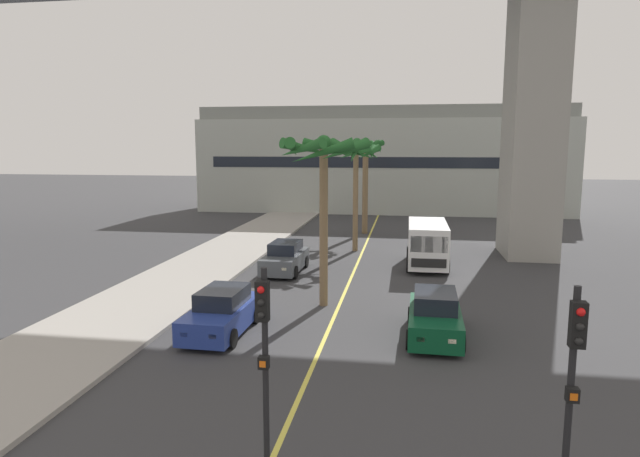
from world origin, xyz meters
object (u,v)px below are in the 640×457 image
object	(u,v)px
delivery_van	(427,243)
palm_tree_near_median	(325,162)
traffic_light_right_far_corner	(573,375)
palm_tree_mid_median	(366,157)
car_queue_second	(222,313)
traffic_light_median_near	(264,346)
palm_tree_far_median	(355,160)
car_queue_third	(435,317)
car_queue_front	(285,258)

from	to	relation	value
delivery_van	palm_tree_near_median	size ratio (longest dim) A/B	0.77
traffic_light_right_far_corner	palm_tree_mid_median	world-z (taller)	palm_tree_mid_median
delivery_van	traffic_light_right_far_corner	distance (m)	20.40
traffic_light_right_far_corner	palm_tree_mid_median	distance (m)	31.67
car_queue_second	palm_tree_mid_median	bearing A→B (deg)	81.99
car_queue_second	traffic_light_right_far_corner	distance (m)	12.45
car_queue_second	delivery_van	xyz separation A→B (m)	(7.35, 11.89, 0.57)
traffic_light_median_near	delivery_van	bearing A→B (deg)	79.38
delivery_van	traffic_light_right_far_corner	bearing A→B (deg)	-85.40
delivery_van	palm_tree_far_median	size ratio (longest dim) A/B	0.79
car_queue_third	delivery_van	world-z (taller)	delivery_van
palm_tree_near_median	palm_tree_far_median	world-z (taller)	palm_tree_near_median
delivery_van	palm_tree_far_median	bearing A→B (deg)	138.57
traffic_light_right_far_corner	palm_tree_far_median	bearing A→B (deg)	103.78
traffic_light_right_far_corner	palm_tree_mid_median	xyz separation A→B (m)	(-5.80, 31.00, 2.88)
car_queue_front	palm_tree_mid_median	distance (m)	14.43
palm_tree_mid_median	palm_tree_far_median	world-z (taller)	palm_tree_mid_median
delivery_van	palm_tree_mid_median	xyz separation A→B (m)	(-4.17, 10.72, 4.31)
car_queue_second	palm_tree_near_median	size ratio (longest dim) A/B	0.60
palm_tree_near_median	car_queue_third	bearing A→B (deg)	-36.09
traffic_light_median_near	car_queue_front	bearing A→B (deg)	101.55
delivery_van	traffic_light_right_far_corner	world-z (taller)	traffic_light_right_far_corner
palm_tree_mid_median	delivery_van	bearing A→B (deg)	-68.75
car_queue_third	traffic_light_right_far_corner	xyz separation A→B (m)	(1.73, -9.14, 1.99)
car_queue_second	car_queue_third	size ratio (longest dim) A/B	1.00
palm_tree_far_median	delivery_van	bearing A→B (deg)	-41.43
car_queue_third	palm_tree_far_median	xyz separation A→B (m)	(-4.16, 14.90, 4.88)
car_queue_front	delivery_van	bearing A→B (deg)	19.14
traffic_light_median_near	palm_tree_mid_median	distance (m)	30.64
car_queue_front	car_queue_second	distance (m)	9.38
car_queue_front	delivery_van	distance (m)	7.68
traffic_light_right_far_corner	palm_tree_mid_median	bearing A→B (deg)	100.60
delivery_van	palm_tree_mid_median	size ratio (longest dim) A/B	0.75
car_queue_second	car_queue_third	world-z (taller)	same
car_queue_second	palm_tree_mid_median	world-z (taller)	palm_tree_mid_median
traffic_light_right_far_corner	traffic_light_median_near	bearing A→B (deg)	174.66
delivery_van	palm_tree_near_median	world-z (taller)	palm_tree_near_median
palm_tree_near_median	palm_tree_far_median	bearing A→B (deg)	89.66
traffic_light_right_far_corner	car_queue_front	bearing A→B (deg)	116.53
car_queue_front	palm_tree_mid_median	world-z (taller)	palm_tree_mid_median
car_queue_third	traffic_light_right_far_corner	distance (m)	9.51
car_queue_front	palm_tree_far_median	distance (m)	8.49
car_queue_second	traffic_light_median_near	bearing A→B (deg)	-65.25
car_queue_third	delivery_van	distance (m)	11.16
car_queue_front	traffic_light_right_far_corner	bearing A→B (deg)	-63.47
car_queue_front	palm_tree_near_median	size ratio (longest dim) A/B	0.60
palm_tree_far_median	car_queue_front	bearing A→B (deg)	-115.36
traffic_light_right_far_corner	car_queue_third	bearing A→B (deg)	100.74
traffic_light_median_near	traffic_light_right_far_corner	xyz separation A→B (m)	(5.34, -0.50, 0.00)
palm_tree_mid_median	palm_tree_near_median	bearing A→B (deg)	-90.51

